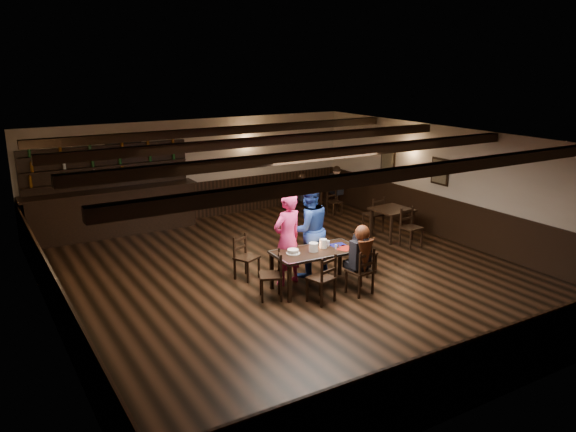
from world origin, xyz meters
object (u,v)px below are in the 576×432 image
dining_table (316,254)px  cake (293,252)px  man_blue (308,230)px  bar_counter (112,205)px  chair_near_left (325,275)px  chair_near_right (363,268)px  woman_pink (287,239)px

dining_table → cake: 0.49m
man_blue → bar_counter: 5.52m
dining_table → cake: bearing=171.4°
man_blue → bar_counter: size_ratio=0.45×
chair_near_left → chair_near_right: size_ratio=1.01×
dining_table → woman_pink: 0.63m
dining_table → chair_near_left: size_ratio=1.88×
cake → man_blue: bearing=38.9°
chair_near_right → woman_pink: bearing=126.7°
woman_pink → man_blue: (0.58, 0.16, 0.05)m
woman_pink → dining_table: bearing=114.3°
woman_pink → cake: bearing=61.1°
woman_pink → chair_near_left: bearing=82.6°
cake → dining_table: bearing=-8.6°
woman_pink → bar_counter: bar_counter is taller
man_blue → cake: bearing=43.6°
bar_counter → dining_table: bearing=-66.3°
chair_near_right → woman_pink: 1.54m
dining_table → cake: size_ratio=6.61×
chair_near_left → chair_near_right: 0.81m
chair_near_right → woman_pink: woman_pink is taller
chair_near_left → cake: (-0.21, 0.72, 0.26)m
dining_table → chair_near_left: (-0.26, -0.65, -0.15)m
chair_near_left → bar_counter: (-2.14, 6.14, 0.20)m
woman_pink → man_blue: bearing=-176.5°
chair_near_left → woman_pink: (-0.09, 1.13, 0.38)m
bar_counter → chair_near_left: bearing=-70.8°
man_blue → dining_table: bearing=75.2°
dining_table → chair_near_right: (0.54, -0.72, -0.16)m
chair_near_right → cake: (-1.02, 0.79, 0.27)m
chair_near_right → bar_counter: (-2.95, 6.21, 0.21)m
chair_near_right → cake: chair_near_right is taller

